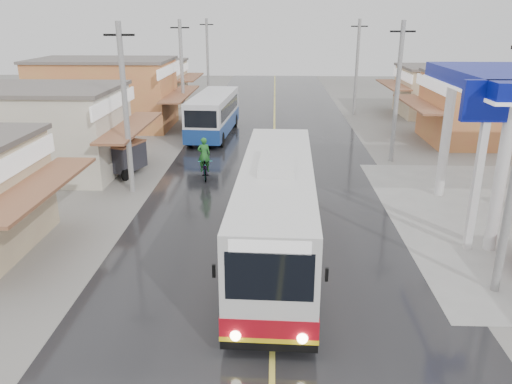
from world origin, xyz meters
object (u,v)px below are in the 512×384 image
coach_bus (276,210)px  second_bus (214,114)px  cyclist (205,165)px  tricycle_near (125,156)px

coach_bus → second_bus: size_ratio=1.31×
second_bus → cyclist: 9.96m
coach_bus → second_bus: coach_bus is taller
second_bus → cyclist: (0.68, -9.90, -0.86)m
second_bus → cyclist: size_ratio=4.01×
coach_bus → cyclist: (-3.77, 9.05, -1.03)m
coach_bus → second_bus: (-4.45, 18.95, -0.18)m
coach_bus → cyclist: 9.86m
cyclist → second_bus: bearing=83.9°
second_bus → tricycle_near: size_ratio=3.37×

